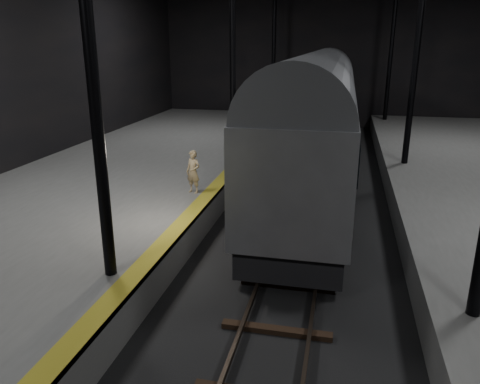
% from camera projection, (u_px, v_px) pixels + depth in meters
% --- Properties ---
extents(ground, '(44.00, 44.00, 0.00)m').
position_uv_depth(ground, '(296.00, 254.00, 13.83)').
color(ground, black).
rests_on(ground, ground).
extents(platform_left, '(9.00, 43.80, 1.00)m').
position_uv_depth(platform_left, '(66.00, 219.00, 15.22)').
color(platform_left, '#575755').
rests_on(platform_left, ground).
extents(tactile_strip, '(0.50, 43.80, 0.01)m').
position_uv_depth(tactile_strip, '(190.00, 214.00, 14.19)').
color(tactile_strip, olive).
rests_on(tactile_strip, platform_left).
extents(track, '(2.40, 43.00, 0.24)m').
position_uv_depth(track, '(296.00, 252.00, 13.81)').
color(track, '#3F3328').
rests_on(track, ground).
extents(train, '(3.08, 20.56, 5.50)m').
position_uv_depth(train, '(317.00, 113.00, 20.03)').
color(train, '#929499').
rests_on(train, ground).
extents(woman, '(0.63, 0.52, 1.49)m').
position_uv_depth(woman, '(193.00, 172.00, 16.01)').
color(woman, tan).
rests_on(woman, platform_left).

